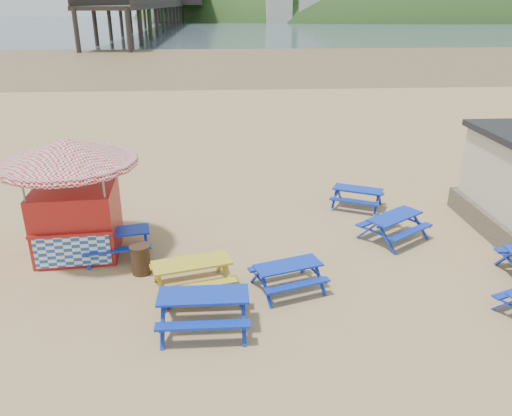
{
  "coord_description": "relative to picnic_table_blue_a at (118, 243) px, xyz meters",
  "views": [
    {
      "loc": [
        -1.25,
        -12.46,
        6.77
      ],
      "look_at": [
        -0.27,
        1.5,
        1.0
      ],
      "focal_mm": 35.0,
      "sensor_mm": 36.0,
      "label": 1
    }
  ],
  "objects": [
    {
      "name": "ground",
      "position": [
        4.32,
        -0.64,
        -0.38
      ],
      "size": [
        400.0,
        400.0,
        0.0
      ],
      "primitive_type": "plane",
      "color": "tan",
      "rests_on": "ground"
    },
    {
      "name": "wet_sand",
      "position": [
        4.32,
        54.36,
        -0.38
      ],
      "size": [
        400.0,
        400.0,
        0.0
      ],
      "primitive_type": "plane",
      "color": "brown",
      "rests_on": "ground"
    },
    {
      "name": "sea",
      "position": [
        4.32,
        169.36,
        -0.38
      ],
      "size": [
        400.0,
        400.0,
        0.0
      ],
      "primitive_type": "plane",
      "color": "#435460",
      "rests_on": "ground"
    },
    {
      "name": "picnic_table_blue_a",
      "position": [
        0.0,
        0.0,
        0.0
      ],
      "size": [
        2.06,
        1.77,
        0.77
      ],
      "rotation": [
        0.0,
        0.0,
        0.18
      ],
      "color": "#0117A8",
      "rests_on": "ground"
    },
    {
      "name": "picnic_table_blue_b",
      "position": [
        7.8,
        3.1,
        -0.03
      ],
      "size": [
        2.12,
        1.97,
        0.71
      ],
      "rotation": [
        0.0,
        0.0,
        -0.45
      ],
      "color": "#0117A8",
      "rests_on": "ground"
    },
    {
      "name": "picnic_table_blue_c",
      "position": [
        8.26,
        0.5,
        0.01
      ],
      "size": [
        2.37,
        2.28,
        0.78
      ],
      "rotation": [
        0.0,
        0.0,
        0.6
      ],
      "color": "#0117A8",
      "rests_on": "ground"
    },
    {
      "name": "picnic_table_blue_d",
      "position": [
        2.57,
        -3.63,
        0.04
      ],
      "size": [
        2.02,
        1.63,
        0.84
      ],
      "rotation": [
        0.0,
        0.0,
        -0.01
      ],
      "color": "#0117A8",
      "rests_on": "ground"
    },
    {
      "name": "picnic_table_yellow",
      "position": [
        2.23,
        -2.08,
        0.02
      ],
      "size": [
        2.27,
        2.0,
        0.81
      ],
      "rotation": [
        0.0,
        0.0,
        0.25
      ],
      "color": "gold",
      "rests_on": "ground"
    },
    {
      "name": "ice_cream_kiosk",
      "position": [
        -1.13,
        0.34,
        1.76
      ],
      "size": [
        4.07,
        4.07,
        3.4
      ],
      "rotation": [
        0.0,
        0.0,
        0.07
      ],
      "color": "#A11918",
      "rests_on": "ground"
    },
    {
      "name": "litter_bin",
      "position": [
        0.81,
        -1.09,
        0.03
      ],
      "size": [
        0.56,
        0.56,
        0.82
      ],
      "color": "#3B2215",
      "rests_on": "ground"
    },
    {
      "name": "pier",
      "position": [
        -13.67,
        177.6,
        5.08
      ],
      "size": [
        24.0,
        220.0,
        39.29
      ],
      "color": "black",
      "rests_on": "ground"
    },
    {
      "name": "headland_town",
      "position": [
        94.32,
        229.04,
        -10.29
      ],
      "size": [
        264.0,
        144.0,
        108.0
      ],
      "color": "#2D4C1E",
      "rests_on": "ground"
    },
    {
      "name": "picnic_table_blue_g",
      "position": [
        4.64,
        -2.19,
        -0.03
      ],
      "size": [
        2.02,
        1.81,
        0.71
      ],
      "rotation": [
        0.0,
        0.0,
        0.31
      ],
      "color": "#0117A8",
      "rests_on": "ground"
    }
  ]
}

